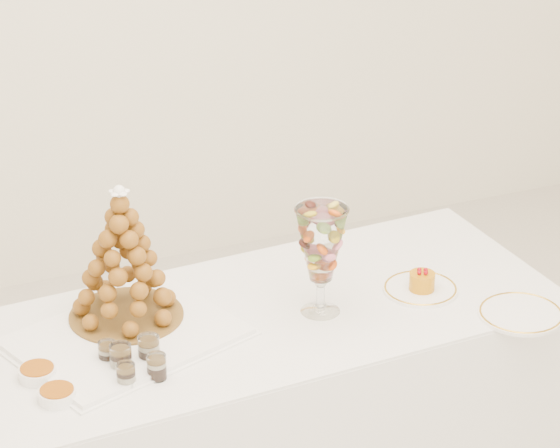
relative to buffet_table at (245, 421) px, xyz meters
name	(u,v)px	position (x,y,z in m)	size (l,w,h in m)	color
buffet_table	(245,421)	(0.00, 0.00, 0.00)	(1.83, 0.82, 0.68)	white
lace_tray	(126,337)	(-0.33, 0.01, 0.35)	(0.56, 0.42, 0.02)	white
macaron_vase	(321,246)	(0.21, -0.05, 0.54)	(0.14, 0.14, 0.31)	white
cake_plate	(420,289)	(0.52, -0.05, 0.35)	(0.21, 0.21, 0.01)	white
spare_plate	(521,314)	(0.71, -0.28, 0.35)	(0.24, 0.24, 0.01)	white
verrine_a	(107,353)	(-0.41, -0.08, 0.37)	(0.05, 0.05, 0.06)	white
verrine_b	(121,358)	(-0.39, -0.13, 0.38)	(0.06, 0.06, 0.08)	white
verrine_c	(149,349)	(-0.31, -0.12, 0.38)	(0.06, 0.06, 0.08)	white
verrine_d	(126,376)	(-0.40, -0.21, 0.37)	(0.05, 0.05, 0.07)	white
verrine_e	(157,367)	(-0.31, -0.20, 0.37)	(0.05, 0.05, 0.07)	white
ramekin_back	(37,374)	(-0.60, -0.08, 0.36)	(0.10, 0.10, 0.03)	white
ramekin_front	(57,395)	(-0.57, -0.20, 0.36)	(0.10, 0.10, 0.03)	white
croquembouche	(123,255)	(-0.31, 0.10, 0.55)	(0.31, 0.31, 0.39)	brown
mousse_cake	(422,281)	(0.52, -0.06, 0.38)	(0.07, 0.07, 0.06)	#C17608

